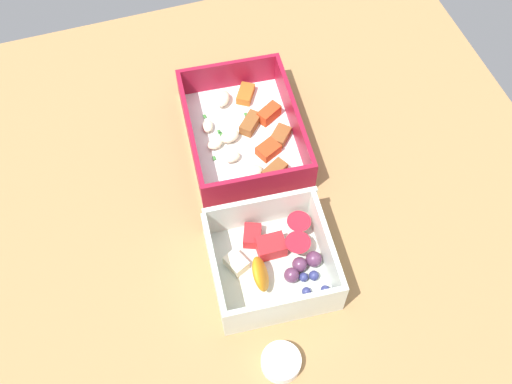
{
  "coord_description": "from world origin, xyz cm",
  "views": [
    {
      "loc": [
        36.01,
        -11.44,
        66.59
      ],
      "look_at": [
        -1.58,
        0.56,
        4.0
      ],
      "focal_mm": 41.91,
      "sensor_mm": 36.0,
      "label": 1
    }
  ],
  "objects": [
    {
      "name": "table_surface",
      "position": [
        0.0,
        0.0,
        1.0
      ],
      "size": [
        80.0,
        80.0,
        2.0
      ],
      "primitive_type": "cube",
      "color": "#9E7547",
      "rests_on": "ground"
    },
    {
      "name": "pasta_container",
      "position": [
        -11.21,
        2.06,
        3.56
      ],
      "size": [
        20.78,
        16.07,
        5.11
      ],
      "rotation": [
        0.0,
        0.0,
        -0.08
      ],
      "color": "white",
      "rests_on": "table_surface"
    },
    {
      "name": "fruit_bowl",
      "position": [
        7.86,
        -0.24,
        3.96
      ],
      "size": [
        14.38,
        14.73,
        5.77
      ],
      "rotation": [
        0.0,
        0.0,
        -0.08
      ],
      "color": "silver",
      "rests_on": "table_surface"
    },
    {
      "name": "paper_cup_liner",
      "position": [
        19.05,
        -3.21,
        2.79
      ],
      "size": [
        4.31,
        4.31,
        1.59
      ],
      "primitive_type": "cylinder",
      "color": "white",
      "rests_on": "table_surface"
    }
  ]
}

